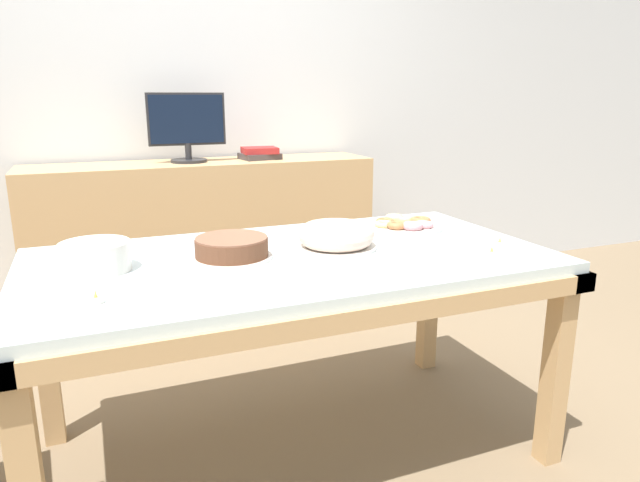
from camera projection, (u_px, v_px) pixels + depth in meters
ground_plane at (295, 449)px, 2.10m from camera, size 12.00×12.00×0.00m
wall_back at (190, 90)px, 3.39m from camera, size 8.00×0.10×2.60m
dining_table at (292, 279)px, 1.94m from camera, size 1.76×0.92×0.75m
sideboard at (207, 239)px, 3.33m from camera, size 1.94×0.44×0.90m
computer_monitor at (187, 128)px, 3.14m from camera, size 0.42×0.20×0.38m
book_stack at (260, 153)px, 3.33m from camera, size 0.23×0.20×0.07m
cake_chocolate_round at (232, 249)px, 1.86m from camera, size 0.26×0.26×0.08m
cake_golden_bundt at (336, 236)px, 1.99m from camera, size 0.28×0.28×0.09m
pastry_platter at (403, 225)px, 2.30m from camera, size 0.32×0.32×0.04m
plate_stack at (95, 257)px, 1.74m from camera, size 0.21×0.21×0.09m
tealight_near_cakes at (492, 253)px, 1.90m from camera, size 0.04×0.04×0.04m
tealight_left_edge at (500, 244)px, 2.03m from camera, size 0.04×0.04×0.04m
tealight_near_front at (225, 241)px, 2.07m from camera, size 0.04×0.04×0.04m
tealight_centre at (96, 299)px, 1.47m from camera, size 0.04×0.04×0.04m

